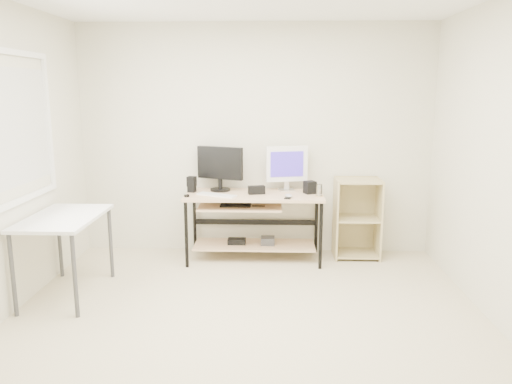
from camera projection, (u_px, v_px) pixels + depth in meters
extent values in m
cube|color=beige|center=(246.00, 328.00, 3.99)|extent=(4.00, 4.00, 0.01)
cube|color=beige|center=(255.00, 140.00, 5.68)|extent=(4.00, 0.01, 2.60)
cube|color=beige|center=(214.00, 251.00, 1.77)|extent=(4.00, 0.01, 2.60)
cube|color=white|center=(22.00, 127.00, 4.33)|extent=(0.01, 1.00, 1.20)
cube|color=#DDB98C|center=(254.00, 195.00, 5.46)|extent=(1.50, 0.65, 0.03)
cube|color=#DDB98C|center=(240.00, 206.00, 5.44)|extent=(0.90, 0.49, 0.02)
cube|color=#DDB98C|center=(254.00, 245.00, 5.62)|extent=(1.35, 0.46, 0.02)
cube|color=black|center=(236.00, 205.00, 5.44)|extent=(0.33, 0.22, 0.01)
cylinder|color=black|center=(259.00, 206.00, 5.38)|extent=(0.14, 0.01, 0.01)
cube|color=#3D3D3F|center=(268.00, 241.00, 5.61)|extent=(0.15, 0.15, 0.08)
cube|color=black|center=(237.00, 241.00, 5.62)|extent=(0.20, 0.12, 0.06)
cylinder|color=black|center=(186.00, 235.00, 5.28)|extent=(0.04, 0.04, 0.72)
cylinder|color=black|center=(195.00, 221.00, 5.84)|extent=(0.04, 0.04, 0.72)
cylinder|color=black|center=(321.00, 236.00, 5.23)|extent=(0.04, 0.04, 0.72)
cylinder|color=black|center=(316.00, 222.00, 5.79)|extent=(0.04, 0.04, 0.72)
cube|color=white|center=(63.00, 218.00, 4.48)|extent=(0.60, 1.00, 0.03)
cylinder|color=#3D3D3F|center=(13.00, 275.00, 4.12)|extent=(0.04, 0.04, 0.72)
cylinder|color=#3D3D3F|center=(60.00, 242.00, 5.02)|extent=(0.04, 0.04, 0.72)
cylinder|color=#3D3D3F|center=(75.00, 276.00, 4.10)|extent=(0.04, 0.04, 0.72)
cylinder|color=#3D3D3F|center=(111.00, 243.00, 5.00)|extent=(0.04, 0.04, 0.72)
cube|color=tan|center=(335.00, 218.00, 5.61)|extent=(0.02, 0.40, 0.90)
cube|color=tan|center=(378.00, 219.00, 5.59)|extent=(0.02, 0.40, 0.90)
cube|color=tan|center=(354.00, 214.00, 5.78)|extent=(0.50, 0.02, 0.90)
cube|color=tan|center=(355.00, 253.00, 5.68)|extent=(0.46, 0.38, 0.02)
cube|color=tan|center=(357.00, 218.00, 5.60)|extent=(0.46, 0.38, 0.02)
cube|color=tan|center=(358.00, 181.00, 5.51)|extent=(0.46, 0.38, 0.02)
cylinder|color=black|center=(220.00, 190.00, 5.62)|extent=(0.23, 0.23, 0.02)
cylinder|color=black|center=(220.00, 184.00, 5.61)|extent=(0.05, 0.05, 0.11)
cube|color=black|center=(220.00, 163.00, 5.56)|extent=(0.53, 0.25, 0.36)
cube|color=black|center=(220.00, 163.00, 5.53)|extent=(0.43, 0.17, 0.29)
cube|color=silver|center=(287.00, 190.00, 5.62)|extent=(0.17, 0.15, 0.01)
cylinder|color=silver|center=(287.00, 185.00, 5.61)|extent=(0.04, 0.04, 0.09)
cube|color=white|center=(287.00, 164.00, 5.57)|extent=(0.47, 0.15, 0.39)
cube|color=#3F2ABA|center=(287.00, 164.00, 5.54)|extent=(0.39, 0.10, 0.32)
cube|color=white|center=(217.00, 195.00, 5.35)|extent=(0.45, 0.29, 0.02)
ellipsoid|color=#B2B2B7|center=(289.00, 196.00, 5.26)|extent=(0.11, 0.13, 0.04)
cube|color=black|center=(257.00, 190.00, 5.43)|extent=(0.19, 0.12, 0.09)
cube|color=black|center=(192.00, 189.00, 5.54)|extent=(0.10, 0.10, 0.07)
cube|color=black|center=(192.00, 181.00, 5.52)|extent=(0.11, 0.11, 0.10)
cube|color=black|center=(310.00, 187.00, 5.46)|extent=(0.15, 0.15, 0.14)
cube|color=black|center=(192.00, 184.00, 5.60)|extent=(0.08, 0.05, 0.15)
cylinder|color=black|center=(187.00, 196.00, 5.29)|extent=(0.07, 0.07, 0.02)
cube|color=black|center=(288.00, 198.00, 5.23)|extent=(0.09, 0.13, 0.01)
cylinder|color=tan|center=(319.00, 196.00, 5.33)|extent=(0.10, 0.10, 0.01)
cylinder|color=white|center=(319.00, 190.00, 5.32)|extent=(0.08, 0.08, 0.12)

